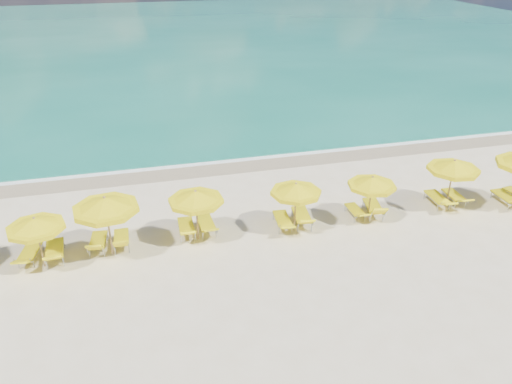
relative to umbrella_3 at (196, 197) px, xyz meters
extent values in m
plane|color=beige|center=(2.79, -0.23, -1.94)|extent=(120.00, 120.00, 0.00)
cube|color=#126753|center=(2.79, 47.77, -1.94)|extent=(120.00, 80.00, 0.30)
cube|color=tan|center=(2.79, 7.17, -1.94)|extent=(120.00, 2.60, 0.01)
cube|color=white|center=(2.79, 7.97, -1.94)|extent=(120.00, 1.20, 0.03)
cube|color=white|center=(-3.21, 16.77, -1.94)|extent=(14.00, 0.36, 0.05)
cube|color=white|center=(10.79, 23.77, -1.94)|extent=(18.00, 0.30, 0.05)
cylinder|color=tan|center=(-5.94, -0.46, -0.91)|extent=(0.06, 0.06, 2.06)
cone|color=yellow|center=(-5.94, -0.46, -0.04)|extent=(2.35, 2.35, 0.41)
cylinder|color=yellow|center=(-5.94, -0.46, -0.24)|extent=(2.37, 2.37, 0.16)
sphere|color=tan|center=(-5.94, -0.46, 0.17)|extent=(0.09, 0.09, 0.09)
cylinder|color=tan|center=(-3.43, -0.25, -0.71)|extent=(0.08, 0.08, 2.46)
cone|color=yellow|center=(-3.43, -0.25, 0.33)|extent=(3.07, 3.07, 0.49)
cylinder|color=yellow|center=(-3.43, -0.25, 0.09)|extent=(3.10, 3.10, 0.20)
sphere|color=tan|center=(-3.43, -0.25, 0.58)|extent=(0.11, 0.11, 0.11)
cylinder|color=tan|center=(0.00, 0.00, -0.85)|extent=(0.07, 0.07, 2.17)
cone|color=yellow|center=(0.00, 0.00, 0.06)|extent=(2.77, 2.77, 0.43)
cylinder|color=yellow|center=(0.00, 0.00, -0.15)|extent=(2.79, 2.79, 0.17)
sphere|color=tan|center=(0.00, 0.00, 0.29)|extent=(0.10, 0.10, 0.10)
cylinder|color=tan|center=(4.13, -0.17, -0.89)|extent=(0.06, 0.06, 2.08)
cone|color=yellow|center=(4.13, -0.17, -0.02)|extent=(2.47, 2.47, 0.42)
cylinder|color=yellow|center=(4.13, -0.17, -0.22)|extent=(2.49, 2.49, 0.17)
sphere|color=tan|center=(4.13, -0.17, 0.19)|extent=(0.09, 0.09, 0.09)
cylinder|color=tan|center=(7.52, -0.26, -0.93)|extent=(0.06, 0.06, 2.02)
cone|color=yellow|center=(7.52, -0.26, -0.08)|extent=(2.42, 2.42, 0.40)
cylinder|color=yellow|center=(7.52, -0.26, -0.27)|extent=(2.44, 2.44, 0.16)
sphere|color=tan|center=(7.52, -0.26, 0.13)|extent=(0.09, 0.09, 0.09)
cylinder|color=tan|center=(11.61, -0.03, -0.81)|extent=(0.07, 0.07, 2.26)
cone|color=yellow|center=(11.61, -0.03, 0.14)|extent=(2.81, 2.81, 0.45)
cylinder|color=yellow|center=(11.61, -0.03, -0.08)|extent=(2.83, 2.83, 0.18)
sphere|color=tan|center=(11.61, -0.03, 0.37)|extent=(0.10, 0.10, 0.10)
cube|color=yellow|center=(-6.46, 0.20, -1.56)|extent=(0.80, 1.40, 0.08)
cube|color=yellow|center=(-6.62, -0.72, -1.43)|extent=(0.68, 0.69, 0.31)
cube|color=yellow|center=(-5.56, 0.03, -1.52)|extent=(0.75, 1.49, 0.09)
cube|color=yellow|center=(-5.49, -0.96, -1.31)|extent=(0.69, 0.64, 0.48)
cube|color=yellow|center=(-3.95, 0.30, -1.55)|extent=(0.72, 1.38, 0.08)
cube|color=yellow|center=(-4.04, -0.58, -1.34)|extent=(0.64, 0.56, 0.49)
cube|color=yellow|center=(-3.06, 0.31, -1.57)|extent=(0.58, 1.29, 0.08)
cube|color=yellow|center=(-3.06, -0.55, -1.35)|extent=(0.58, 0.49, 0.48)
cube|color=yellow|center=(-0.42, 0.53, -1.54)|extent=(0.65, 1.39, 0.08)
cube|color=yellow|center=(-0.44, -0.42, -1.35)|extent=(0.63, 0.59, 0.44)
cube|color=yellow|center=(0.42, 0.55, -1.54)|extent=(0.67, 1.40, 0.08)
cube|color=yellow|center=(0.46, -0.40, -1.36)|extent=(0.64, 0.61, 0.42)
cube|color=yellow|center=(3.67, 0.15, -1.56)|extent=(0.70, 1.36, 0.08)
cube|color=yellow|center=(3.59, -0.79, -1.43)|extent=(0.64, 0.65, 0.32)
cube|color=yellow|center=(4.55, 0.17, -1.52)|extent=(0.82, 1.51, 0.09)
cube|color=yellow|center=(4.42, -0.80, -1.31)|extent=(0.71, 0.67, 0.48)
cube|color=yellow|center=(7.07, 0.18, -1.60)|extent=(0.52, 1.16, 0.07)
cube|color=yellow|center=(7.06, -0.63, -1.47)|extent=(0.52, 0.51, 0.33)
cube|color=yellow|center=(7.93, 0.14, -1.53)|extent=(0.91, 1.52, 0.09)
cube|color=yellow|center=(7.73, -0.78, -1.29)|extent=(0.73, 0.65, 0.54)
cube|color=yellow|center=(11.22, 0.25, -1.55)|extent=(0.68, 1.39, 0.08)
cube|color=yellow|center=(11.16, -0.71, -1.41)|extent=(0.64, 0.65, 0.34)
cube|color=yellow|center=(12.13, 0.27, -1.57)|extent=(0.65, 1.32, 0.08)
cube|color=yellow|center=(12.07, -0.63, -1.42)|extent=(0.61, 0.60, 0.36)
cube|color=yellow|center=(14.38, -0.44, -1.55)|extent=(0.60, 1.33, 0.08)
camera|label=1|loc=(-2.05, -17.57, 9.15)|focal=35.00mm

